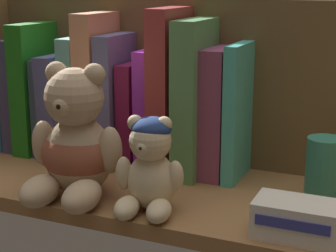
% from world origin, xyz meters
% --- Properties ---
extents(shelf_board, '(0.73, 0.24, 0.02)m').
position_xyz_m(shelf_board, '(0.00, 0.00, 0.01)').
color(shelf_board, olive).
rests_on(shelf_board, ground).
extents(shelf_back_panel, '(0.75, 0.01, 0.27)m').
position_xyz_m(shelf_back_panel, '(0.00, 0.13, 0.14)').
color(shelf_back_panel, brown).
rests_on(shelf_back_panel, ground).
extents(book_0, '(0.02, 0.11, 0.16)m').
position_xyz_m(book_0, '(-0.34, 0.09, 0.10)').
color(book_0, '#2A6BA7').
rests_on(book_0, shelf_board).
extents(book_1, '(0.02, 0.12, 0.18)m').
position_xyz_m(book_1, '(-0.31, 0.09, 0.11)').
color(book_1, '#41436F').
rests_on(book_1, shelf_board).
extents(book_2, '(0.03, 0.13, 0.21)m').
position_xyz_m(book_2, '(-0.28, 0.09, 0.13)').
color(book_2, '#1E721C').
rests_on(book_2, shelf_board).
extents(book_3, '(0.02, 0.12, 0.16)m').
position_xyz_m(book_3, '(-0.25, 0.09, 0.10)').
color(book_3, '#394D5F').
rests_on(book_3, shelf_board).
extents(book_4, '(0.04, 0.15, 0.17)m').
position_xyz_m(book_4, '(-0.23, 0.09, 0.10)').
color(book_4, '#4A4C80').
rests_on(book_4, shelf_board).
extents(book_5, '(0.03, 0.12, 0.19)m').
position_xyz_m(book_5, '(-0.20, 0.09, 0.12)').
color(book_5, '#63A9A0').
rests_on(book_5, shelf_board).
extents(book_6, '(0.03, 0.13, 0.23)m').
position_xyz_m(book_6, '(-0.16, 0.09, 0.14)').
color(book_6, tan).
rests_on(book_6, shelf_board).
extents(book_7, '(0.03, 0.12, 0.20)m').
position_xyz_m(book_7, '(-0.13, 0.09, 0.12)').
color(book_7, slate).
rests_on(book_7, shelf_board).
extents(book_8, '(0.02, 0.10, 0.16)m').
position_xyz_m(book_8, '(-0.10, 0.09, 0.10)').
color(book_8, maroon).
rests_on(book_8, shelf_board).
extents(book_9, '(0.03, 0.09, 0.18)m').
position_xyz_m(book_9, '(-0.07, 0.09, 0.11)').
color(book_9, purple).
rests_on(book_9, shelf_board).
extents(book_10, '(0.03, 0.15, 0.24)m').
position_xyz_m(book_10, '(-0.04, 0.09, 0.14)').
color(book_10, '#A13636').
rests_on(book_10, shelf_board).
extents(book_11, '(0.04, 0.15, 0.23)m').
position_xyz_m(book_11, '(-0.00, 0.09, 0.13)').
color(book_11, '#589456').
rests_on(book_11, shelf_board).
extents(book_12, '(0.03, 0.12, 0.19)m').
position_xyz_m(book_12, '(0.03, 0.09, 0.11)').
color(book_12, '#863E61').
rests_on(book_12, shelf_board).
extents(book_13, '(0.02, 0.12, 0.19)m').
position_xyz_m(book_13, '(0.06, 0.09, 0.12)').
color(book_13, '#47B6A8').
rests_on(book_13, shelf_board).
extents(teddy_bear_larger, '(0.13, 0.14, 0.18)m').
position_xyz_m(teddy_bear_larger, '(-0.11, -0.07, 0.09)').
color(teddy_bear_larger, tan).
rests_on(teddy_bear_larger, shelf_board).
extents(teddy_bear_smaller, '(0.09, 0.09, 0.12)m').
position_xyz_m(teddy_bear_smaller, '(-0.00, -0.08, 0.08)').
color(teddy_bear_smaller, beige).
rests_on(teddy_bear_smaller, shelf_board).
extents(pillar_candle, '(0.05, 0.05, 0.09)m').
position_xyz_m(pillar_candle, '(0.19, 0.03, 0.06)').
color(pillar_candle, '#2D7A66').
rests_on(pillar_candle, shelf_board).
extents(small_product_box, '(0.09, 0.06, 0.04)m').
position_xyz_m(small_product_box, '(0.18, -0.08, 0.04)').
color(small_product_box, silver).
rests_on(small_product_box, shelf_board).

